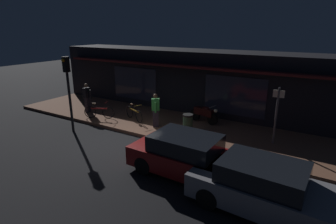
# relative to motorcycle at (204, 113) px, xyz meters

# --- Properties ---
(ground_plane) EXTENTS (60.00, 60.00, 0.00)m
(ground_plane) POSITION_rel_motorcycle_xyz_m (-2.00, -3.99, -0.65)
(ground_plane) COLOR black
(sidewalk_slab) EXTENTS (18.00, 4.00, 0.15)m
(sidewalk_slab) POSITION_rel_motorcycle_xyz_m (-2.00, -0.99, -0.57)
(sidewalk_slab) COLOR brown
(sidewalk_slab) RESTS_ON ground_plane
(storefront_building) EXTENTS (18.00, 3.30, 3.60)m
(storefront_building) POSITION_rel_motorcycle_xyz_m (-2.00, 2.40, 1.16)
(storefront_building) COLOR black
(storefront_building) RESTS_ON ground_plane
(motorcycle) EXTENTS (1.68, 0.65, 0.97)m
(motorcycle) POSITION_rel_motorcycle_xyz_m (0.00, 0.00, 0.00)
(motorcycle) COLOR black
(motorcycle) RESTS_ON sidewalk_slab
(bicycle_parked) EXTENTS (1.51, 0.76, 0.91)m
(bicycle_parked) POSITION_rel_motorcycle_xyz_m (-5.15, -2.26, -0.14)
(bicycle_parked) COLOR black
(bicycle_parked) RESTS_ON sidewalk_slab
(bicycle_extra) EXTENTS (1.55, 0.69, 0.91)m
(bicycle_extra) POSITION_rel_motorcycle_xyz_m (-3.33, -1.55, -0.14)
(bicycle_extra) COLOR black
(bicycle_extra) RESTS_ON sidewalk_slab
(person_photographer) EXTENTS (0.61, 0.39, 1.67)m
(person_photographer) POSITION_rel_motorcycle_xyz_m (-6.57, -1.74, 0.38)
(person_photographer) COLOR #28232D
(person_photographer) RESTS_ON sidewalk_slab
(person_bystander) EXTENTS (0.44, 0.56, 1.67)m
(person_bystander) POSITION_rel_motorcycle_xyz_m (-1.80, -1.79, 0.38)
(person_bystander) COLOR #28232D
(person_bystander) RESTS_ON sidewalk_slab
(sign_post) EXTENTS (0.44, 0.09, 2.40)m
(sign_post) POSITION_rel_motorcycle_xyz_m (3.57, -0.91, 0.86)
(sign_post) COLOR #47474C
(sign_post) RESTS_ON sidewalk_slab
(trash_bin) EXTENTS (0.48, 0.48, 0.93)m
(trash_bin) POSITION_rel_motorcycle_xyz_m (-0.04, -1.79, -0.03)
(trash_bin) COLOR #2D4C33
(trash_bin) RESTS_ON sidewalk_slab
(traffic_light_pole) EXTENTS (0.24, 0.33, 3.60)m
(traffic_light_pole) POSITION_rel_motorcycle_xyz_m (-5.14, -4.07, 1.83)
(traffic_light_pole) COLOR black
(traffic_light_pole) RESTS_ON ground_plane
(parked_car_near) EXTENTS (4.14, 1.86, 1.42)m
(parked_car_near) POSITION_rel_motorcycle_xyz_m (1.52, -4.82, 0.06)
(parked_car_near) COLOR black
(parked_car_near) RESTS_ON ground_plane
(parked_car_far) EXTENTS (4.19, 1.98, 1.42)m
(parked_car_far) POSITION_rel_motorcycle_xyz_m (4.16, -5.46, 0.06)
(parked_car_far) COLOR black
(parked_car_far) RESTS_ON ground_plane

